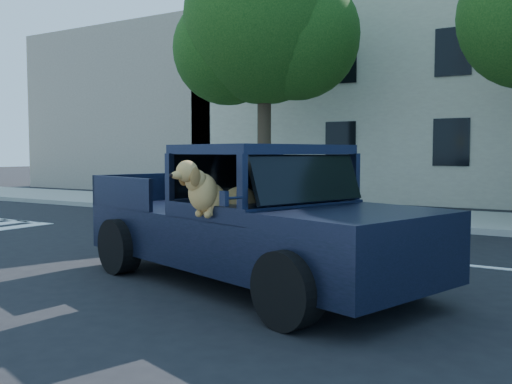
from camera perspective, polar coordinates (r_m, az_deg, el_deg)
ground at (r=8.52m, az=-9.12°, el=-8.67°), size 120.00×120.00×0.00m
far_sidewalk at (r=16.52m, az=12.13°, el=-2.30°), size 60.00×4.00×0.15m
lane_stripes at (r=10.46m, az=11.92°, el=-6.31°), size 21.60×0.14×0.01m
street_tree_left at (r=18.88m, az=0.95°, el=15.76°), size 6.00×5.20×8.60m
building_left at (r=30.69m, az=-10.46°, el=7.93°), size 12.00×6.00×8.00m
pickup_truck at (r=8.12m, az=-1.18°, el=-4.49°), size 5.87×3.67×1.96m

